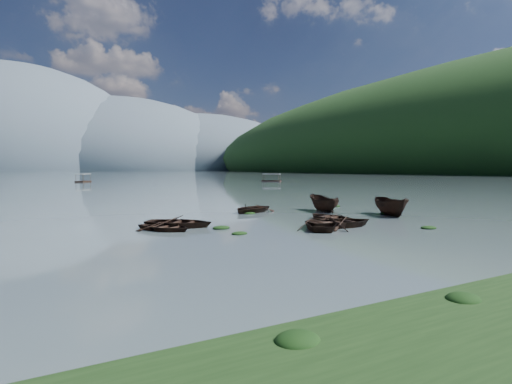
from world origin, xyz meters
TOP-DOWN VIEW (x-y plane):
  - ground_plane at (0.00, 0.00)m, footprint 2400.00×2400.00m
  - haze_mtn_b at (-60.00, 900.00)m, footprint 520.00×520.00m
  - haze_mtn_c at (140.00, 900.00)m, footprint 520.00×520.00m
  - haze_mtn_d at (320.00, 900.00)m, footprint 520.00×520.00m
  - rowboat_0 at (-9.79, 6.71)m, footprint 4.41×4.79m
  - rowboat_1 at (-0.02, 2.51)m, footprint 5.57×5.90m
  - rowboat_3 at (3.22, 5.76)m, footprint 3.17×4.25m
  - rowboat_4 at (1.57, 2.36)m, footprint 5.34×4.09m
  - rowboat_5 at (9.86, 5.43)m, footprint 3.53×5.22m
  - rowboat_6 at (-8.50, 7.72)m, footprint 5.83×5.61m
  - rowboat_7 at (0.38, 13.70)m, footprint 5.85×5.38m
  - rowboat_8 at (6.75, 10.95)m, footprint 2.67×4.91m
  - weed_clump_0 at (-6.23, 5.52)m, footprint 1.21×0.99m
  - weed_clump_1 at (-6.15, 2.88)m, footprint 1.03×0.83m
  - weed_clump_2 at (6.24, -1.23)m, footprint 1.15×0.92m
  - weed_clump_3 at (4.74, 6.67)m, footprint 0.99×0.83m
  - weed_clump_4 at (10.60, 6.74)m, footprint 1.08×0.86m
  - weed_clump_5 at (-9.02, 9.57)m, footprint 0.88×0.71m
  - weed_clump_6 at (-0.41, 12.48)m, footprint 1.07×0.89m
  - weed_clump_7 at (10.93, 14.16)m, footprint 1.10×0.88m
  - pontoon_centre at (-5.25, 112.47)m, footprint 5.24×6.70m
  - pontoon_right at (48.31, 90.34)m, footprint 5.92×6.10m

SIDE VIEW (x-z plane):
  - ground_plane at x=0.00m, z-range 0.00..0.00m
  - haze_mtn_b at x=-60.00m, z-range -170.00..170.00m
  - haze_mtn_c at x=140.00m, z-range -130.00..130.00m
  - haze_mtn_d at x=320.00m, z-range -110.00..110.00m
  - rowboat_0 at x=-9.79m, z-range -0.40..0.40m
  - rowboat_1 at x=-0.02m, z-range -0.50..0.50m
  - rowboat_3 at x=3.22m, z-range -0.42..0.42m
  - rowboat_4 at x=1.57m, z-range -0.51..0.51m
  - rowboat_5 at x=9.86m, z-range -0.94..0.94m
  - rowboat_6 at x=-8.50m, z-range -0.49..0.49m
  - rowboat_7 at x=0.38m, z-range -0.49..0.49m
  - rowboat_8 at x=6.75m, z-range -0.90..0.90m
  - weed_clump_0 at x=-6.23m, z-range -0.13..0.13m
  - weed_clump_1 at x=-6.15m, z-range -0.11..0.11m
  - weed_clump_2 at x=6.24m, z-range -0.12..0.12m
  - weed_clump_3 at x=4.74m, z-range -0.11..0.11m
  - weed_clump_4 at x=10.60m, z-range -0.11..0.11m
  - weed_clump_5 at x=-9.02m, z-range -0.09..0.09m
  - weed_clump_6 at x=-0.41m, z-range -0.11..0.11m
  - weed_clump_7 at x=10.93m, z-range -0.12..0.12m
  - pontoon_centre at x=-5.25m, z-range -1.19..1.19m
  - pontoon_right at x=48.31m, z-range -1.15..1.15m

